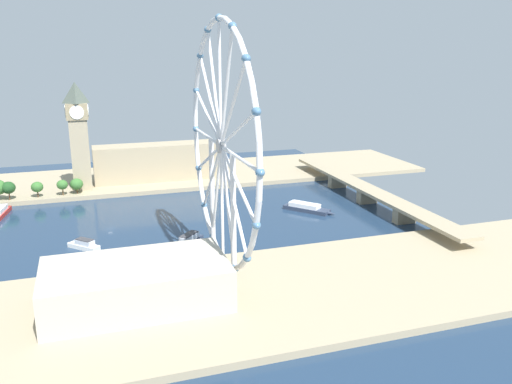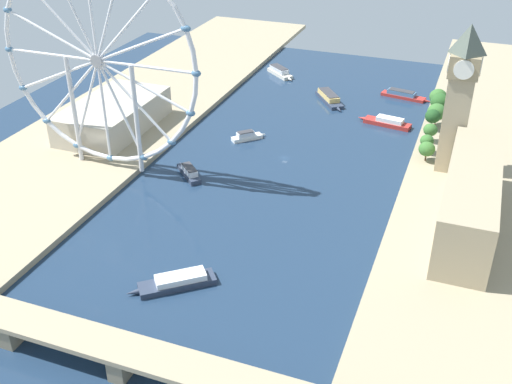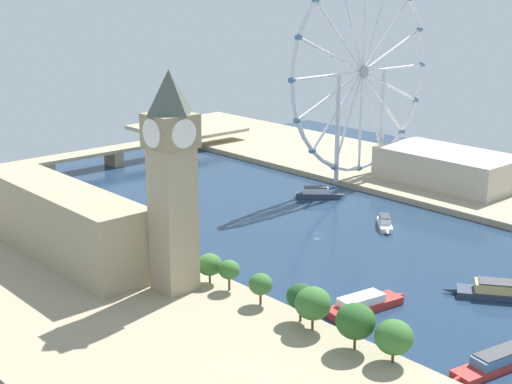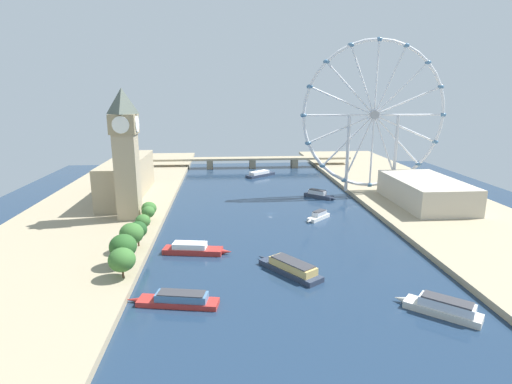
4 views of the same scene
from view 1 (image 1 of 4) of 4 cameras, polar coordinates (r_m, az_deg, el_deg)
ground_plane at (r=315.18m, az=-15.52°, el=-3.83°), size 391.49×391.49×0.00m
riverbank_left at (r=421.23m, az=-16.37°, el=1.11°), size 90.00×520.00×3.00m
riverbank_right at (r=212.53m, az=-13.84°, el=-12.90°), size 90.00×520.00×3.00m
clock_tower at (r=388.18m, az=-18.66°, el=5.92°), size 15.37×15.37×75.43m
parliament_block at (r=408.58m, az=-10.78°, el=3.22°), size 22.00×92.02×27.26m
ferris_wheel at (r=227.90m, az=-3.81°, el=4.86°), size 110.01×3.20×110.99m
riverside_hall at (r=213.75m, az=-12.85°, el=-9.70°), size 39.21×70.91×16.80m
river_bridge at (r=358.95m, az=11.98°, el=0.11°), size 203.49×14.08×10.61m
tour_boat_0 at (r=280.32m, az=-7.41°, el=-5.28°), size 21.51×20.87×5.98m
tour_boat_4 at (r=287.95m, az=-18.20°, el=-5.44°), size 17.66×17.53×5.31m
tour_boat_6 at (r=336.70m, az=5.52°, el=-1.72°), size 30.83×26.69×5.05m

